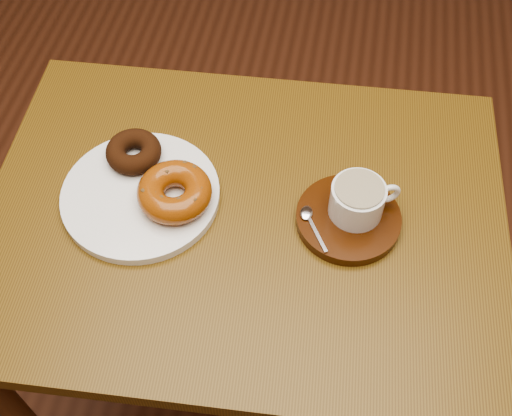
% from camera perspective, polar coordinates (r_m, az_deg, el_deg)
% --- Properties ---
extents(cafe_table, '(0.85, 0.66, 0.77)m').
position_cam_1_polar(cafe_table, '(1.11, -1.02, -4.14)').
color(cafe_table, brown).
rests_on(cafe_table, ground).
extents(donut_plate, '(0.32, 0.32, 0.02)m').
position_cam_1_polar(donut_plate, '(1.04, -10.21, 1.16)').
color(donut_plate, white).
rests_on(donut_plate, cafe_table).
extents(donut_cinnamon, '(0.11, 0.11, 0.03)m').
position_cam_1_polar(donut_cinnamon, '(1.06, -10.83, 4.95)').
color(donut_cinnamon, black).
rests_on(donut_cinnamon, donut_plate).
extents(donut_caramel, '(0.15, 0.15, 0.04)m').
position_cam_1_polar(donut_caramel, '(1.00, -7.25, 1.43)').
color(donut_caramel, '#8E450F').
rests_on(donut_caramel, donut_plate).
extents(saucer, '(0.22, 0.22, 0.02)m').
position_cam_1_polar(saucer, '(1.00, 8.20, -0.95)').
color(saucer, '#361807').
rests_on(saucer, cafe_table).
extents(coffee_cup, '(0.11, 0.08, 0.06)m').
position_cam_1_polar(coffee_cup, '(0.98, 9.08, 0.75)').
color(coffee_cup, white).
rests_on(coffee_cup, saucer).
extents(teaspoon, '(0.05, 0.08, 0.01)m').
position_cam_1_polar(teaspoon, '(0.98, 4.69, -0.81)').
color(teaspoon, silver).
rests_on(teaspoon, saucer).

